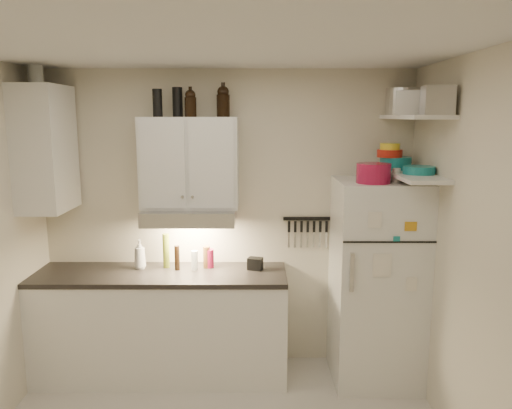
{
  "coord_description": "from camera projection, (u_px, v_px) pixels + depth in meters",
  "views": [
    {
      "loc": [
        0.25,
        -2.8,
        2.21
      ],
      "look_at": [
        0.25,
        0.9,
        1.55
      ],
      "focal_mm": 35.0,
      "sensor_mm": 36.0,
      "label": 1
    }
  ],
  "objects": [
    {
      "name": "ceiling",
      "position": [
        210.0,
        40.0,
        2.69
      ],
      "size": [
        3.2,
        3.0,
        0.02
      ],
      "primitive_type": "cube",
      "color": "silver",
      "rests_on": "ground"
    },
    {
      "name": "back_wall",
      "position": [
        228.0,
        220.0,
        4.4
      ],
      "size": [
        3.2,
        0.02,
        2.6
      ],
      "primitive_type": "cube",
      "color": "beige",
      "rests_on": "ground"
    },
    {
      "name": "right_wall",
      "position": [
        488.0,
        274.0,
        2.91
      ],
      "size": [
        0.02,
        3.0,
        2.6
      ],
      "primitive_type": "cube",
      "color": "beige",
      "rests_on": "ground"
    },
    {
      "name": "base_cabinet",
      "position": [
        162.0,
        326.0,
        4.25
      ],
      "size": [
        2.1,
        0.6,
        0.88
      ],
      "primitive_type": "cube",
      "color": "white",
      "rests_on": "floor"
    },
    {
      "name": "countertop",
      "position": [
        160.0,
        275.0,
        4.17
      ],
      "size": [
        2.1,
        0.62,
        0.04
      ],
      "primitive_type": "cube",
      "color": "black",
      "rests_on": "base_cabinet"
    },
    {
      "name": "upper_cabinet",
      "position": [
        190.0,
        163.0,
        4.14
      ],
      "size": [
        0.8,
        0.33,
        0.75
      ],
      "primitive_type": "cube",
      "color": "white",
      "rests_on": "back_wall"
    },
    {
      "name": "side_cabinet",
      "position": [
        45.0,
        149.0,
        3.98
      ],
      "size": [
        0.33,
        0.55,
        1.0
      ],
      "primitive_type": "cube",
      "color": "white",
      "rests_on": "left_wall"
    },
    {
      "name": "range_hood",
      "position": [
        190.0,
        216.0,
        4.15
      ],
      "size": [
        0.76,
        0.46,
        0.12
      ],
      "primitive_type": "cube",
      "color": "silver",
      "rests_on": "back_wall"
    },
    {
      "name": "fridge",
      "position": [
        376.0,
        282.0,
        4.14
      ],
      "size": [
        0.7,
        0.68,
        1.7
      ],
      "primitive_type": "cube",
      "color": "silver",
      "rests_on": "floor"
    },
    {
      "name": "shelf_hi",
      "position": [
        415.0,
        117.0,
        3.77
      ],
      "size": [
        0.3,
        0.95,
        0.03
      ],
      "primitive_type": "cube",
      "color": "white",
      "rests_on": "right_wall"
    },
    {
      "name": "shelf_lo",
      "position": [
        411.0,
        175.0,
        3.84
      ],
      "size": [
        0.3,
        0.95,
        0.03
      ],
      "primitive_type": "cube",
      "color": "white",
      "rests_on": "right_wall"
    },
    {
      "name": "knife_strip",
      "position": [
        307.0,
        219.0,
        4.37
      ],
      "size": [
        0.42,
        0.02,
        0.03
      ],
      "primitive_type": "cube",
      "color": "black",
      "rests_on": "back_wall"
    },
    {
      "name": "dutch_oven",
      "position": [
        373.0,
        173.0,
        3.82
      ],
      "size": [
        0.34,
        0.34,
        0.15
      ],
      "primitive_type": "cylinder",
      "rotation": [
        0.0,
        0.0,
        0.42
      ],
      "color": "maroon",
      "rests_on": "fridge"
    },
    {
      "name": "book_stack",
      "position": [
        421.0,
        178.0,
        3.83
      ],
      "size": [
        0.2,
        0.24,
        0.08
      ],
      "primitive_type": "cube",
      "rotation": [
        0.0,
        0.0,
        0.08
      ],
      "color": "#C88B19",
      "rests_on": "fridge"
    },
    {
      "name": "spice_jar",
      "position": [
        396.0,
        176.0,
        3.85
      ],
      "size": [
        0.07,
        0.07,
        0.11
      ],
      "primitive_type": "cylinder",
      "rotation": [
        0.0,
        0.0,
        0.09
      ],
      "color": "silver",
      "rests_on": "fridge"
    },
    {
      "name": "stock_pot",
      "position": [
        404.0,
        102.0,
        4.08
      ],
      "size": [
        0.4,
        0.4,
        0.21
      ],
      "primitive_type": "cylinder",
      "rotation": [
        0.0,
        0.0,
        0.42
      ],
      "color": "silver",
      "rests_on": "shelf_hi"
    },
    {
      "name": "tin_a",
      "position": [
        408.0,
        103.0,
        3.66
      ],
      "size": [
        0.22,
        0.21,
        0.18
      ],
      "primitive_type": "cube",
      "rotation": [
        0.0,
        0.0,
        -0.33
      ],
      "color": "#AAAAAD",
      "rests_on": "shelf_hi"
    },
    {
      "name": "tin_b",
      "position": [
        438.0,
        100.0,
        3.37
      ],
      "size": [
        0.22,
        0.22,
        0.2
      ],
      "primitive_type": "cube",
      "rotation": [
        0.0,
        0.0,
        -0.12
      ],
      "color": "#AAAAAD",
      "rests_on": "shelf_hi"
    },
    {
      "name": "bowl_teal",
      "position": [
        395.0,
        163.0,
        4.09
      ],
      "size": [
        0.25,
        0.25,
        0.1
      ],
      "primitive_type": "cylinder",
      "color": "#177C80",
      "rests_on": "shelf_lo"
    },
    {
      "name": "bowl_orange",
      "position": [
        390.0,
        153.0,
        4.06
      ],
      "size": [
        0.2,
        0.2,
        0.06
      ],
      "primitive_type": "cylinder",
      "color": "red",
      "rests_on": "bowl_teal"
    },
    {
      "name": "bowl_yellow",
      "position": [
        390.0,
        146.0,
        4.05
      ],
      "size": [
        0.16,
        0.16,
        0.05
      ],
      "primitive_type": "cylinder",
      "color": "yellow",
      "rests_on": "bowl_orange"
    },
    {
      "name": "plates",
      "position": [
        419.0,
        170.0,
        3.76
      ],
      "size": [
        0.3,
        0.3,
        0.06
      ],
      "primitive_type": "cylinder",
      "rotation": [
        0.0,
        0.0,
        -0.28
      ],
      "color": "#177C80",
      "rests_on": "shelf_lo"
    },
    {
      "name": "growler_a",
      "position": [
        191.0,
        103.0,
        4.02
      ],
      "size": [
        0.1,
        0.1,
        0.22
      ],
      "primitive_type": null,
      "rotation": [
        0.0,
        0.0,
        0.09
      ],
      "color": "black",
      "rests_on": "upper_cabinet"
    },
    {
      "name": "growler_b",
      "position": [
        223.0,
        101.0,
        4.1
      ],
      "size": [
        0.14,
        0.14,
        0.26
      ],
      "primitive_type": null,
      "rotation": [
        0.0,
        0.0,
        0.35
      ],
      "color": "black",
      "rests_on": "upper_cabinet"
    },
    {
      "name": "thermos_a",
      "position": [
        178.0,
        102.0,
        4.07
      ],
      "size": [
        0.09,
        0.09,
        0.24
      ],
      "primitive_type": "cylinder",
      "rotation": [
        0.0,
        0.0,
        0.08
      ],
      "color": "black",
      "rests_on": "upper_cabinet"
    },
    {
      "name": "thermos_b",
      "position": [
        157.0,
        103.0,
        3.99
      ],
      "size": [
        0.08,
        0.08,
        0.22
      ],
      "primitive_type": "cylinder",
      "rotation": [
        0.0,
        0.0,
        -0.04
      ],
      "color": "black",
      "rests_on": "upper_cabinet"
    },
    {
      "name": "side_jar",
      "position": [
        36.0,
        75.0,
        3.9
      ],
      "size": [
        0.15,
        0.15,
        0.15
      ],
      "primitive_type": "cylinder",
      "rotation": [
        0.0,
        0.0,
        -0.37
      ],
      "color": "silver",
      "rests_on": "side_cabinet"
    },
    {
      "name": "soap_bottle",
      "position": [
        140.0,
        253.0,
        4.25
      ],
      "size": [
        0.13,
        0.13,
        0.28
      ],
      "primitive_type": "imported",
      "rotation": [
        0.0,
        0.0,
        0.24
      ],
      "color": "white",
      "rests_on": "countertop"
    },
    {
      "name": "pepper_mill",
      "position": [
        207.0,
        257.0,
        4.27
      ],
      "size": [
        0.08,
        0.08,
        0.19
      ],
      "primitive_type": "cylinder",
      "rotation": [
        0.0,
        0.0,
        -0.36
      ],
      "color": "brown",
      "rests_on": "countertop"
    },
    {
      "name": "oil_bottle",
      "position": [
        166.0,
        251.0,
        4.27
      ],
      "size": [
        0.06,
        0.06,
        0.3
      ],
      "primitive_type": "cylinder",
      "rotation": [
        0.0,
        0.0,
        0.1
      ],
      "color": "#5A6619",
      "rests_on": "countertop"
    },
    {
      "name": "vinegar_bottle",
      "position": [
        177.0,
        258.0,
        4.21
      ],
      "size": [
        0.05,
        0.05,
        0.21
      ],
      "primitive_type": "cylinder",
      "rotation": [
        0.0,
        0.0,
        0.23
      ],
      "color": "black",
      "rests_on": "countertop"
    },
    {
      "name": "clear_bottle",
      "position": [
        195.0,
        260.0,
        4.21
      ],
      "size": [
        0.06,
        0.06,
        0.17
      ],
      "primitive_type": "cylinder",
      "rotation": [
        0.0,
        0.0,
        -0.05
      ],
      "color": "silver",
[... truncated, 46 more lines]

